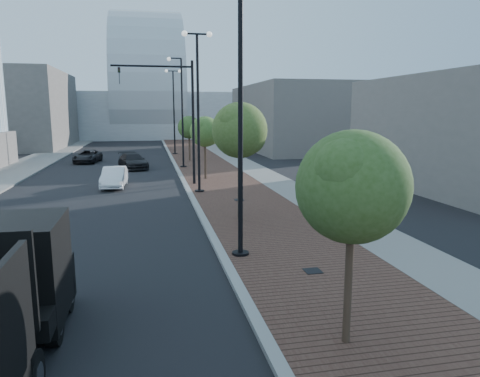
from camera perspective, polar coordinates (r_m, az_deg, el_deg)
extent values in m
cube|color=#4C2D23|center=(44.56, -4.16, 3.76)|extent=(7.00, 140.00, 0.12)
cube|color=slate|center=(44.99, -0.75, 3.85)|extent=(2.40, 140.00, 0.13)
cube|color=gray|center=(44.24, -8.67, 3.64)|extent=(0.30, 140.00, 0.14)
cube|color=slate|center=(45.46, -25.28, 2.95)|extent=(4.00, 140.00, 0.12)
cube|color=black|center=(10.81, -27.45, -9.45)|extent=(2.19, 2.28, 2.25)
cube|color=black|center=(12.42, -25.40, -10.42)|extent=(2.08, 0.46, 1.12)
cylinder|color=black|center=(10.43, -22.85, -15.70)|extent=(0.27, 0.95, 0.95)
cylinder|color=silver|center=(10.43, -22.85, -15.70)|extent=(0.30, 0.52, 0.52)
cylinder|color=black|center=(11.87, -21.48, -12.41)|extent=(0.27, 0.95, 0.95)
cylinder|color=silver|center=(11.87, -21.48, -12.41)|extent=(0.30, 0.52, 0.52)
imported|color=white|center=(29.64, -15.89, 1.42)|extent=(1.56, 4.00, 1.30)
imported|color=black|center=(44.55, -19.04, 3.94)|extent=(2.53, 4.53, 1.20)
imported|color=black|center=(38.73, -13.63, 3.45)|extent=(2.94, 4.82, 1.31)
imported|color=black|center=(17.71, 12.62, -3.41)|extent=(0.62, 0.42, 1.67)
cylinder|color=black|center=(14.99, 0.05, -8.53)|extent=(0.56, 0.56, 0.20)
cylinder|color=black|center=(14.22, 0.06, 9.01)|extent=(0.16, 0.16, 9.00)
cylinder|color=black|center=(26.51, -5.24, -0.41)|extent=(0.56, 0.56, 0.20)
cylinder|color=black|center=(26.08, -5.39, 9.40)|extent=(0.16, 0.16, 9.00)
cylinder|color=black|center=(26.43, -5.56, 19.20)|extent=(1.40, 0.10, 0.10)
sphere|color=silver|center=(26.36, -7.16, 19.20)|extent=(0.32, 0.32, 0.32)
sphere|color=silver|center=(26.51, -3.97, 19.19)|extent=(0.32, 0.32, 0.32)
cylinder|color=black|center=(38.33, -7.28, 2.75)|extent=(0.56, 0.56, 0.20)
cylinder|color=black|center=(38.03, -7.43, 9.52)|extent=(0.16, 0.16, 9.00)
cylinder|color=black|center=(38.24, -8.37, 16.26)|extent=(1.00, 0.10, 0.10)
sphere|color=silver|center=(38.20, -9.14, 16.14)|extent=(0.32, 0.32, 0.32)
cylinder|color=black|center=(50.23, -8.36, 4.42)|extent=(0.56, 0.56, 0.20)
cylinder|color=black|center=(50.01, -8.50, 9.58)|extent=(0.16, 0.16, 9.00)
cylinder|color=black|center=(50.19, -8.63, 14.73)|extent=(1.40, 0.10, 0.10)
sphere|color=silver|center=(50.15, -9.46, 14.71)|extent=(0.32, 0.32, 0.32)
sphere|color=silver|center=(50.23, -7.81, 14.74)|extent=(0.32, 0.32, 0.32)
cylinder|color=black|center=(29.08, -6.04, 8.22)|extent=(0.18, 0.18, 8.00)
cylinder|color=black|center=(29.05, -11.26, 15.20)|extent=(5.00, 0.12, 0.12)
imported|color=black|center=(29.05, -15.28, 13.85)|extent=(0.16, 0.20, 1.00)
cylinder|color=#382619|center=(9.42, 13.82, -10.69)|extent=(0.16, 0.16, 3.16)
sphere|color=#304E1A|center=(8.95, 14.29, 0.20)|extent=(2.25, 2.25, 2.25)
sphere|color=#304E1A|center=(9.43, 15.63, -0.77)|extent=(1.57, 1.57, 1.57)
sphere|color=#304E1A|center=(8.51, 13.44, 1.90)|extent=(1.35, 1.35, 1.35)
cylinder|color=#382619|center=(19.55, -0.06, 1.21)|extent=(0.16, 0.16, 3.76)
sphere|color=#415B1F|center=(19.34, -0.06, 7.52)|extent=(2.42, 2.42, 2.42)
sphere|color=#415B1F|center=(19.73, 0.91, 6.78)|extent=(1.70, 1.70, 1.70)
sphere|color=#415B1F|center=(18.97, -0.77, 8.61)|extent=(1.45, 1.45, 1.45)
cylinder|color=#382619|center=(31.34, -4.50, 3.97)|extent=(0.16, 0.16, 3.20)
sphere|color=#3D6422|center=(31.20, -4.55, 7.31)|extent=(2.13, 2.13, 2.13)
sphere|color=#3D6422|center=(31.56, -3.89, 6.93)|extent=(1.49, 1.49, 1.49)
sphere|color=#3D6422|center=(30.85, -5.04, 7.87)|extent=(1.28, 1.28, 1.28)
cylinder|color=#382619|center=(43.23, -6.52, 5.50)|extent=(0.16, 0.16, 3.09)
sphere|color=#2E4F1B|center=(43.13, -6.57, 7.84)|extent=(2.19, 2.19, 2.19)
sphere|color=#2E4F1B|center=(43.47, -6.07, 7.57)|extent=(1.53, 1.53, 1.53)
sphere|color=#2E4F1B|center=(42.79, -6.94, 8.23)|extent=(1.31, 1.31, 1.31)
cube|color=#A4AAAE|center=(88.93, -11.66, 9.21)|extent=(50.00, 28.00, 8.00)
cube|color=#5E5955|center=(66.33, -27.54, 8.98)|extent=(14.00, 20.00, 10.00)
cube|color=#645F5A|center=(56.95, 7.13, 9.03)|extent=(12.00, 22.00, 8.00)
cube|color=black|center=(13.66, 9.35, -10.42)|extent=(0.50, 0.50, 0.02)
cube|color=black|center=(23.87, -0.12, -1.46)|extent=(0.50, 0.50, 0.02)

